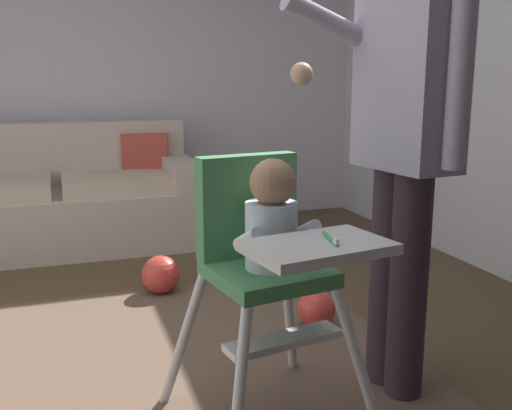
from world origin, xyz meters
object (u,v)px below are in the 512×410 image
object	(u,v)px
high_chair	(268,243)
toy_ball	(161,275)
adult_standing	(404,143)
couch	(59,200)
toy_ball_second	(316,309)

from	to	relation	value
high_chair	toy_ball	size ratio (longest dim) A/B	4.39
high_chair	adult_standing	world-z (taller)	adult_standing
adult_standing	toy_ball	distance (m)	1.69
couch	toy_ball_second	size ratio (longest dim) A/B	10.43
adult_standing	toy_ball	bearing A→B (deg)	-68.74
high_chair	adult_standing	size ratio (longest dim) A/B	0.56
adult_standing	toy_ball	xyz separation A→B (m)	(-0.67, 1.30, -0.84)
high_chair	toy_ball_second	size ratio (longest dim) A/B	5.07
couch	high_chair	bearing A→B (deg)	14.36
couch	toy_ball_second	bearing A→B (deg)	31.19
adult_standing	toy_ball_second	size ratio (longest dim) A/B	9.12
toy_ball_second	toy_ball	bearing A→B (deg)	131.79
high_chair	toy_ball_second	world-z (taller)	high_chair
toy_ball	toy_ball_second	xyz separation A→B (m)	(0.63, -0.70, -0.01)
high_chair	adult_standing	xyz separation A→B (m)	(0.53, 0.05, 0.31)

